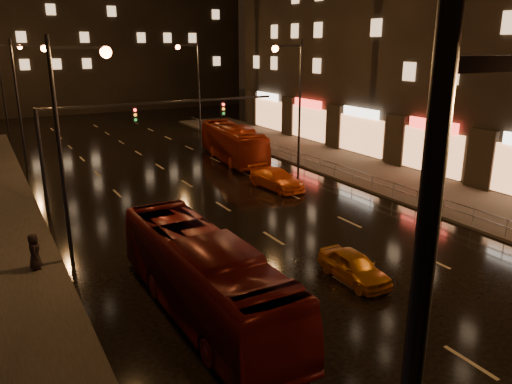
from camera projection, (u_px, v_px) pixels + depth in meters
ground at (198, 191)px, 34.12m from camera, size 140.00×140.00×0.00m
sidewalk_right at (397, 181)px, 36.24m from camera, size 7.00×70.00×0.15m
traffic_signal at (118, 128)px, 30.39m from camera, size 15.31×0.32×6.20m
railing_right at (335, 167)px, 36.97m from camera, size 0.05×56.00×1.00m
bus_red at (204, 276)px, 18.11m from camera, size 2.73×11.13×3.09m
bus_curb at (233, 143)px, 42.61m from camera, size 3.96×11.09×3.02m
taxi_near at (354, 267)px, 21.02m from camera, size 1.57×3.72×1.25m
taxi_far at (277, 179)px, 34.47m from camera, size 2.45×4.89×1.36m
pedestrian_c at (34, 251)px, 21.72m from camera, size 0.60×0.85×1.62m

